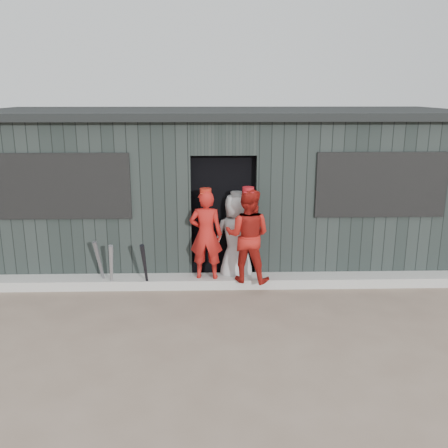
{
  "coord_description": "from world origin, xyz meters",
  "views": [
    {
      "loc": [
        -0.19,
        -5.42,
        2.93
      ],
      "look_at": [
        0.0,
        1.8,
        1.0
      ],
      "focal_mm": 40.0,
      "sensor_mm": 36.0,
      "label": 1
    }
  ],
  "objects_px": {
    "player_red_left": "(206,235)",
    "player_red_right": "(248,236)",
    "bat_mid": "(100,265)",
    "dugout": "(222,185)",
    "bat_left": "(111,268)",
    "bat_right": "(145,267)",
    "player_grey_back": "(236,238)"
  },
  "relations": [
    {
      "from": "dugout",
      "to": "bat_left",
      "type": "bearing_deg",
      "value": -131.66
    },
    {
      "from": "bat_left",
      "to": "player_red_right",
      "type": "relative_size",
      "value": 0.56
    },
    {
      "from": "bat_right",
      "to": "player_red_left",
      "type": "relative_size",
      "value": 0.61
    },
    {
      "from": "player_red_left",
      "to": "player_grey_back",
      "type": "bearing_deg",
      "value": -149.37
    },
    {
      "from": "bat_left",
      "to": "dugout",
      "type": "xyz_separation_m",
      "value": [
        1.68,
        1.89,
        0.9
      ]
    },
    {
      "from": "bat_right",
      "to": "player_red_left",
      "type": "bearing_deg",
      "value": 14.11
    },
    {
      "from": "bat_left",
      "to": "dugout",
      "type": "height_order",
      "value": "dugout"
    },
    {
      "from": "bat_left",
      "to": "player_grey_back",
      "type": "bearing_deg",
      "value": 12.26
    },
    {
      "from": "bat_left",
      "to": "player_red_left",
      "type": "distance_m",
      "value": 1.49
    },
    {
      "from": "player_red_left",
      "to": "dugout",
      "type": "height_order",
      "value": "dugout"
    },
    {
      "from": "player_red_left",
      "to": "bat_left",
      "type": "bearing_deg",
      "value": 12.7
    },
    {
      "from": "bat_mid",
      "to": "dugout",
      "type": "height_order",
      "value": "dugout"
    },
    {
      "from": "bat_right",
      "to": "player_grey_back",
      "type": "relative_size",
      "value": 0.59
    },
    {
      "from": "bat_left",
      "to": "bat_right",
      "type": "relative_size",
      "value": 0.94
    },
    {
      "from": "player_grey_back",
      "to": "bat_right",
      "type": "bearing_deg",
      "value": 8.08
    },
    {
      "from": "player_red_right",
      "to": "dugout",
      "type": "bearing_deg",
      "value": -63.17
    },
    {
      "from": "bat_left",
      "to": "bat_mid",
      "type": "bearing_deg",
      "value": 148.58
    },
    {
      "from": "bat_left",
      "to": "player_red_left",
      "type": "bearing_deg",
      "value": 7.53
    },
    {
      "from": "bat_right",
      "to": "dugout",
      "type": "relative_size",
      "value": 0.1
    },
    {
      "from": "bat_mid",
      "to": "bat_right",
      "type": "bearing_deg",
      "value": -12.72
    },
    {
      "from": "bat_left",
      "to": "player_red_left",
      "type": "height_order",
      "value": "player_red_left"
    },
    {
      "from": "bat_mid",
      "to": "player_red_right",
      "type": "bearing_deg",
      "value": -1.69
    },
    {
      "from": "bat_left",
      "to": "dugout",
      "type": "relative_size",
      "value": 0.09
    },
    {
      "from": "player_red_left",
      "to": "player_red_right",
      "type": "bearing_deg",
      "value": 172.87
    },
    {
      "from": "player_red_left",
      "to": "dugout",
      "type": "xyz_separation_m",
      "value": [
        0.27,
        1.71,
        0.45
      ]
    },
    {
      "from": "bat_mid",
      "to": "player_red_left",
      "type": "bearing_deg",
      "value": 2.49
    },
    {
      "from": "bat_right",
      "to": "player_red_left",
      "type": "xyz_separation_m",
      "value": [
        0.91,
        0.23,
        0.43
      ]
    },
    {
      "from": "bat_mid",
      "to": "player_grey_back",
      "type": "height_order",
      "value": "player_grey_back"
    },
    {
      "from": "player_grey_back",
      "to": "dugout",
      "type": "height_order",
      "value": "dugout"
    },
    {
      "from": "player_red_right",
      "to": "player_red_left",
      "type": "bearing_deg",
      "value": 3.8
    },
    {
      "from": "bat_mid",
      "to": "dugout",
      "type": "xyz_separation_m",
      "value": [
        1.88,
        1.78,
        0.89
      ]
    },
    {
      "from": "player_red_right",
      "to": "bat_left",
      "type": "bearing_deg",
      "value": 17.55
    }
  ]
}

